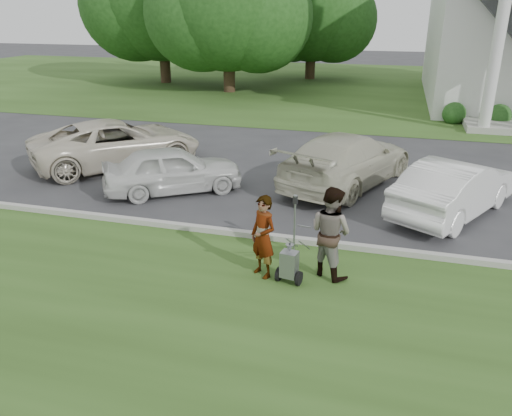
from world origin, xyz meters
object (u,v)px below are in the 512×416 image
at_px(striping_cart, 289,265).
at_px(person_left, 263,237).
at_px(car_a, 117,143).
at_px(car_c, 347,159).
at_px(tree_far, 161,0).
at_px(car_b, 173,169).
at_px(tree_left, 228,9).
at_px(parking_meter_near, 295,217).
at_px(person_right, 331,233).
at_px(car_d, 455,188).
at_px(tree_back, 312,15).

bearing_deg(striping_cart, person_left, 176.26).
bearing_deg(car_a, car_c, -135.90).
bearing_deg(tree_far, car_b, -64.31).
xyz_separation_m(tree_left, parking_meter_near, (8.85, -21.90, -4.25)).
distance_m(person_right, car_d, 5.01).
bearing_deg(car_b, parking_meter_near, -158.21).
xyz_separation_m(tree_back, car_a, (-2.46, -24.92, -3.93)).
relative_size(tree_left, person_left, 6.12).
xyz_separation_m(person_left, car_a, (-6.91, 6.22, -0.07)).
height_order(tree_back, car_c, tree_back).
bearing_deg(tree_back, person_left, -81.87).
xyz_separation_m(striping_cart, car_c, (0.45, 6.43, 0.41)).
bearing_deg(tree_far, striping_cart, -60.22).
relative_size(tree_far, car_c, 2.08).
bearing_deg(tree_left, person_right, -66.79).
xyz_separation_m(tree_far, person_right, (15.75, -25.74, -4.74)).
height_order(tree_left, tree_far, tree_far).
height_order(striping_cart, person_right, person_right).
bearing_deg(parking_meter_near, striping_cart, -82.47).
bearing_deg(striping_cart, tree_far, 129.34).
distance_m(person_right, car_b, 6.46).
relative_size(person_left, car_a, 0.30).
bearing_deg(car_c, tree_left, -38.42).
distance_m(tree_left, car_d, 22.77).
height_order(tree_back, person_left, tree_back).
distance_m(person_left, parking_meter_near, 1.30).
height_order(tree_back, car_b, tree_back).
relative_size(striping_cart, car_b, 0.26).
distance_m(tree_left, tree_back, 8.95).
height_order(tree_far, striping_cart, tree_far).
bearing_deg(tree_far, person_left, -61.06).
distance_m(tree_left, striping_cart, 25.41).
bearing_deg(parking_meter_near, tree_left, 112.01).
height_order(tree_back, parking_meter_near, tree_back).
bearing_deg(tree_left, tree_far, 153.44).
relative_size(person_right, car_d, 0.42).
xyz_separation_m(parking_meter_near, car_b, (-4.31, 2.98, -0.17)).
bearing_deg(tree_back, person_right, -79.41).
bearing_deg(person_left, person_right, 51.74).
bearing_deg(tree_far, car_c, -52.04).
bearing_deg(tree_far, person_right, -58.53).
distance_m(person_right, parking_meter_near, 1.23).
xyz_separation_m(tree_back, car_b, (0.54, -26.92, -4.03)).
relative_size(tree_back, person_left, 5.54).
distance_m(tree_back, person_right, 31.50).
bearing_deg(car_a, person_right, -171.77).
bearing_deg(car_a, parking_meter_near, -170.71).
relative_size(person_left, parking_meter_near, 1.26).
distance_m(parking_meter_near, car_b, 5.24).
height_order(car_a, car_c, car_c).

